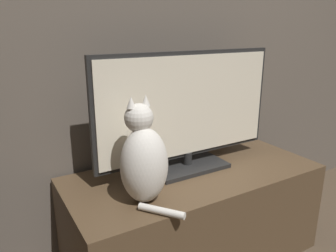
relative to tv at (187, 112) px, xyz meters
The scene contains 3 objects.
tv_stand 0.53m from the tv, 86.94° to the right, with size 1.23×0.56×0.47m.
tv is the anchor object (origin of this frame).
cat 0.39m from the tv, 151.13° to the right, with size 0.20×0.30×0.43m.
Camera 1 is at (-0.85, -0.28, 1.15)m, focal length 35.00 mm.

